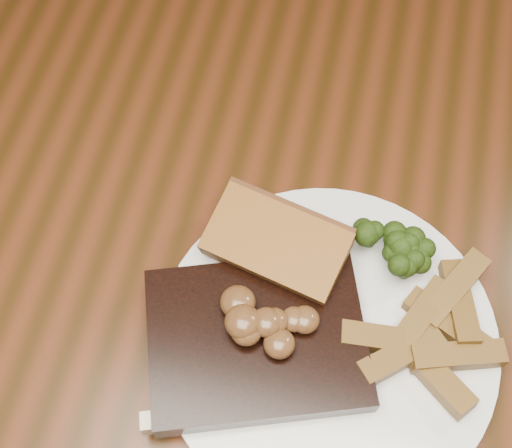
{
  "coord_description": "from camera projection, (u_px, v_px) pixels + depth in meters",
  "views": [
    {
      "loc": [
        0.05,
        -0.26,
        1.31
      ],
      "look_at": [
        -0.01,
        0.02,
        0.78
      ],
      "focal_mm": 50.0,
      "sensor_mm": 36.0,
      "label": 1
    }
  ],
  "objects": [
    {
      "name": "broccoli_cluster",
      "position": [
        400.0,
        248.0,
        0.59
      ],
      "size": [
        0.06,
        0.06,
        0.04
      ],
      "primitive_type": null,
      "color": "#253A0D",
      "rests_on": "plate"
    },
    {
      "name": "mushroom_pile",
      "position": [
        265.0,
        321.0,
        0.54
      ],
      "size": [
        0.08,
        0.08,
        0.03
      ],
      "primitive_type": null,
      "color": "brown",
      "rests_on": "steak"
    },
    {
      "name": "steak",
      "position": [
        257.0,
        340.0,
        0.56
      ],
      "size": [
        0.2,
        0.18,
        0.02
      ],
      "primitive_type": "cube",
      "rotation": [
        0.0,
        0.0,
        0.34
      ],
      "color": "black",
      "rests_on": "plate"
    },
    {
      "name": "ground",
      "position": [
        261.0,
        432.0,
        1.29
      ],
      "size": [
        4.5,
        4.5,
        0.0
      ],
      "primitive_type": "plane",
      "color": "#3D240D",
      "rests_on": "ground"
    },
    {
      "name": "steak_bone",
      "position": [
        240.0,
        414.0,
        0.54
      ],
      "size": [
        0.14,
        0.06,
        0.02
      ],
      "primitive_type": "cube",
      "rotation": [
        0.0,
        0.0,
        0.34
      ],
      "color": "beige",
      "rests_on": "plate"
    },
    {
      "name": "plate",
      "position": [
        327.0,
        340.0,
        0.58
      ],
      "size": [
        0.3,
        0.3,
        0.01
      ],
      "primitive_type": "cylinder",
      "rotation": [
        0.0,
        0.0,
        0.09
      ],
      "color": "white",
      "rests_on": "dining_table"
    },
    {
      "name": "potato_wedges",
      "position": [
        426.0,
        335.0,
        0.56
      ],
      "size": [
        0.1,
        0.1,
        0.02
      ],
      "primitive_type": null,
      "color": "brown",
      "rests_on": "plate"
    },
    {
      "name": "dining_table",
      "position": [
        265.0,
        297.0,
        0.7
      ],
      "size": [
        1.6,
        0.9,
        0.75
      ],
      "color": "#451F0D",
      "rests_on": "ground"
    },
    {
      "name": "garlic_bread",
      "position": [
        276.0,
        254.0,
        0.6
      ],
      "size": [
        0.12,
        0.09,
        0.02
      ],
      "primitive_type": "cube",
      "rotation": [
        0.0,
        0.0,
        -0.23
      ],
      "color": "brown",
      "rests_on": "plate"
    }
  ]
}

